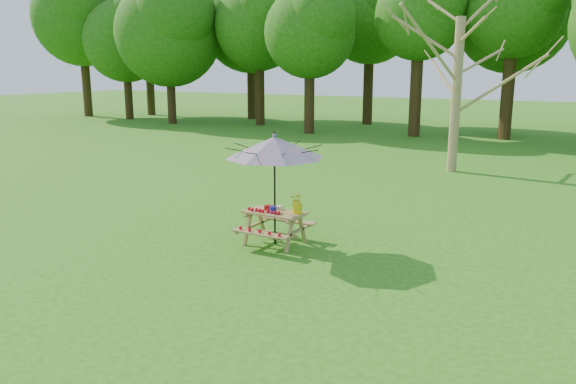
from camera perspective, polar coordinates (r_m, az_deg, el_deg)
The scene contains 5 objects.
picnic_table at distance 11.17m, azimuth -1.34°, elevation -3.71°, with size 1.20×1.32×0.67m.
patio_umbrella at distance 10.83m, azimuth -1.38°, elevation 4.56°, with size 1.99×1.99×2.25m.
produce_bins at distance 11.10m, azimuth -1.54°, elevation -1.70°, with size 0.33×0.46×0.13m.
tomatoes_row at distance 11.00m, azimuth -2.50°, elevation -1.93°, with size 0.77×0.13×0.07m, color red, non-canonical shape.
flower_bucket at distance 10.89m, azimuth 0.95°, elevation -1.05°, with size 0.28×0.25×0.42m.
Camera 1 is at (9.15, -5.39, 3.44)m, focal length 35.00 mm.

